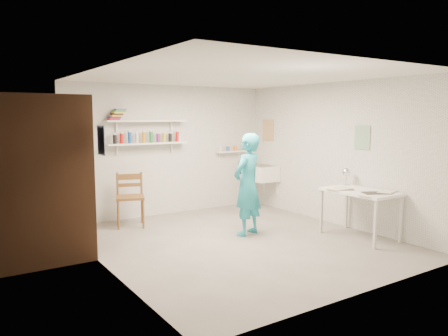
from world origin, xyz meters
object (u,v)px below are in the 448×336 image
belfast_sink (261,173)px  wall_clock (244,166)px  man (247,184)px  work_table (360,214)px  wooden_chair (130,197)px  desk_lamp (346,172)px

belfast_sink → wall_clock: size_ratio=2.12×
man → work_table: bearing=120.2°
wall_clock → belfast_sink: bearing=22.6°
wooden_chair → work_table: 3.68m
belfast_sink → man: bearing=-134.3°
belfast_sink → wooden_chair: bearing=179.6°
wooden_chair → desk_lamp: 3.56m
wooden_chair → desk_lamp: desk_lamp is taller
belfast_sink → work_table: 2.56m
wooden_chair → wall_clock: bearing=-22.5°
man → desk_lamp: 1.63m
wall_clock → work_table: 1.91m
wall_clock → work_table: (1.23, -1.29, -0.69)m
man → wooden_chair: bearing=-68.3°
work_table → desk_lamp: size_ratio=8.00×
belfast_sink → wall_clock: wall_clock is taller
wall_clock → wooden_chair: bearing=117.6°
wall_clock → desk_lamp: bearing=-51.3°
wooden_chair → work_table: bearing=-24.4°
work_table → desk_lamp: 0.75m
belfast_sink → work_table: bearing=-92.5°
wall_clock → desk_lamp: 1.65m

